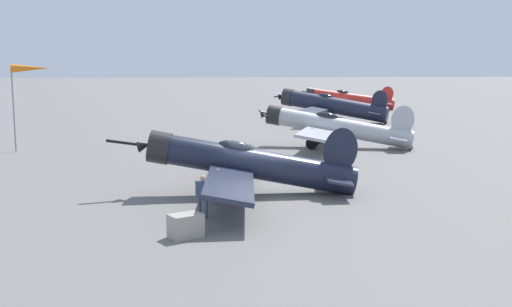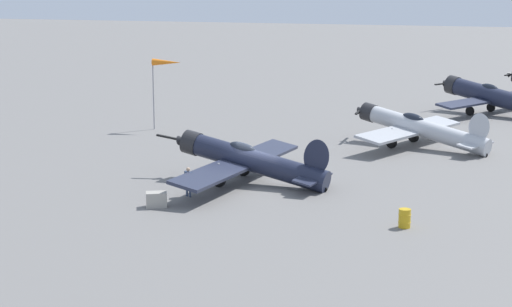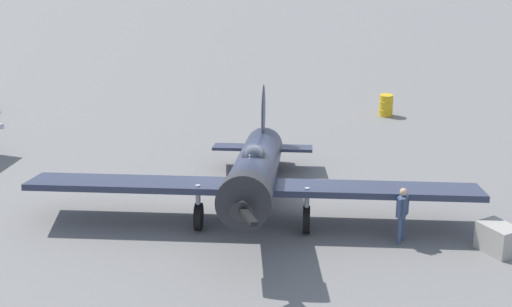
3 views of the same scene
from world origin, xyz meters
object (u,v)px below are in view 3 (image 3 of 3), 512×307
(airplane_foreground, at_px, (255,173))
(fuel_drum, at_px, (386,105))
(ground_crew_mechanic, at_px, (402,210))
(equipment_crate, at_px, (498,238))

(airplane_foreground, height_order, fuel_drum, airplane_foreground)
(ground_crew_mechanic, relative_size, equipment_crate, 1.27)
(airplane_foreground, relative_size, ground_crew_mechanic, 8.13)
(airplane_foreground, bearing_deg, fuel_drum, 155.78)
(equipment_crate, distance_m, fuel_drum, 12.69)
(fuel_drum, bearing_deg, equipment_crate, -85.96)
(ground_crew_mechanic, relative_size, fuel_drum, 1.79)
(equipment_crate, bearing_deg, ground_crew_mechanic, 166.09)
(ground_crew_mechanic, bearing_deg, equipment_crate, -164.56)
(ground_crew_mechanic, xyz_separation_m, fuel_drum, (1.62, 12.04, -0.53))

